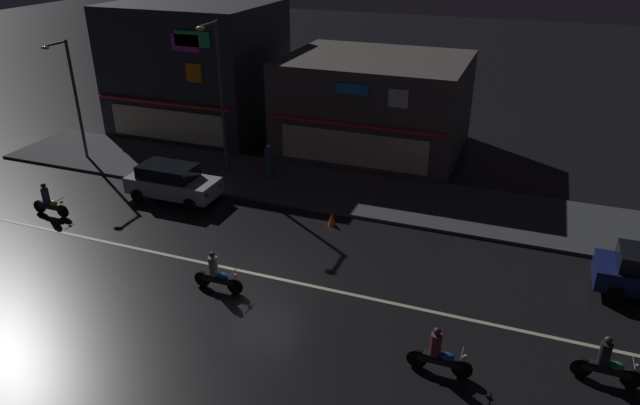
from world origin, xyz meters
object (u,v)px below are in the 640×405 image
at_px(streetlamp_mid, 219,88).
at_px(pedestrian_on_sidewalk, 269,162).
at_px(motorcycle_lead, 438,354).
at_px(motorcycle_opposite_lane, 216,274).
at_px(streetlamp_west, 71,90).
at_px(motorcycle_trailing_far, 49,202).
at_px(motorcycle_following, 606,363).
at_px(traffic_cone, 332,219).
at_px(parked_car_near_kerb, 172,182).

distance_m(streetlamp_mid, pedestrian_on_sidewalk, 4.36).
relative_size(motorcycle_lead, motorcycle_opposite_lane, 1.00).
xyz_separation_m(streetlamp_mid, pedestrian_on_sidewalk, (2.41, 0.21, -3.62)).
height_order(streetlamp_west, motorcycle_trailing_far, streetlamp_west).
distance_m(pedestrian_on_sidewalk, motorcycle_following, 17.79).
height_order(pedestrian_on_sidewalk, motorcycle_opposite_lane, pedestrian_on_sidewalk).
distance_m(motorcycle_lead, traffic_cone, 9.51).
bearing_deg(motorcycle_lead, motorcycle_following, -162.93).
bearing_deg(streetlamp_west, motorcycle_opposite_lane, -32.50).
xyz_separation_m(parked_car_near_kerb, motorcycle_following, (18.24, -6.06, -0.24)).
xyz_separation_m(pedestrian_on_sidewalk, motorcycle_trailing_far, (-7.45, -6.99, -0.32)).
relative_size(motorcycle_opposite_lane, motorcycle_trailing_far, 1.00).
height_order(streetlamp_mid, traffic_cone, streetlamp_mid).
bearing_deg(motorcycle_trailing_far, motorcycle_opposite_lane, -20.36).
distance_m(motorcycle_opposite_lane, motorcycle_trailing_far, 10.21).
height_order(streetlamp_mid, pedestrian_on_sidewalk, streetlamp_mid).
xyz_separation_m(parked_car_near_kerb, motorcycle_opposite_lane, (5.75, -5.92, -0.24)).
bearing_deg(motorcycle_trailing_far, streetlamp_mid, 47.27).
relative_size(parked_car_near_kerb, motorcycle_following, 2.26).
xyz_separation_m(motorcycle_opposite_lane, traffic_cone, (2.15, 6.04, -0.36)).
xyz_separation_m(streetlamp_west, pedestrian_on_sidewalk, (10.67, 1.15, -2.98)).
xyz_separation_m(parked_car_near_kerb, motorcycle_lead, (13.78, -7.34, -0.24)).
relative_size(pedestrian_on_sidewalk, parked_car_near_kerb, 0.41).
height_order(motorcycle_lead, motorcycle_following, same).
xyz_separation_m(streetlamp_mid, motorcycle_opposite_lane, (4.86, -9.29, -3.94)).
relative_size(pedestrian_on_sidewalk, motorcycle_following, 0.93).
height_order(pedestrian_on_sidewalk, traffic_cone, pedestrian_on_sidewalk).
xyz_separation_m(motorcycle_lead, motorcycle_trailing_far, (-17.93, 3.94, 0.00)).
relative_size(motorcycle_lead, motorcycle_following, 1.00).
bearing_deg(motorcycle_trailing_far, parked_car_near_kerb, 33.23).
distance_m(streetlamp_west, motorcycle_lead, 23.54).
bearing_deg(traffic_cone, streetlamp_mid, 155.07).
xyz_separation_m(streetlamp_mid, motorcycle_trailing_far, (-5.04, -6.78, -3.94)).
bearing_deg(motorcycle_lead, motorcycle_trailing_far, -11.31).
height_order(parked_car_near_kerb, motorcycle_following, parked_car_near_kerb).
height_order(streetlamp_west, parked_car_near_kerb, streetlamp_west).
distance_m(parked_car_near_kerb, traffic_cone, 7.92).
height_order(streetlamp_west, motorcycle_lead, streetlamp_west).
xyz_separation_m(streetlamp_west, motorcycle_following, (25.61, -8.51, -3.30)).
relative_size(pedestrian_on_sidewalk, traffic_cone, 3.23).
height_order(pedestrian_on_sidewalk, motorcycle_following, pedestrian_on_sidewalk).
bearing_deg(motorcycle_opposite_lane, motorcycle_lead, 165.22).
bearing_deg(motorcycle_opposite_lane, motorcycle_trailing_far, -18.98).
height_order(streetlamp_west, pedestrian_on_sidewalk, streetlamp_west).
distance_m(motorcycle_lead, motorcycle_trailing_far, 18.36).
bearing_deg(streetlamp_west, motorcycle_following, -18.37).
xyz_separation_m(streetlamp_west, motorcycle_trailing_far, (3.22, -5.84, -3.30)).
height_order(pedestrian_on_sidewalk, motorcycle_trailing_far, pedestrian_on_sidewalk).
bearing_deg(pedestrian_on_sidewalk, streetlamp_west, -9.77).
height_order(parked_car_near_kerb, motorcycle_opposite_lane, parked_car_near_kerb).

